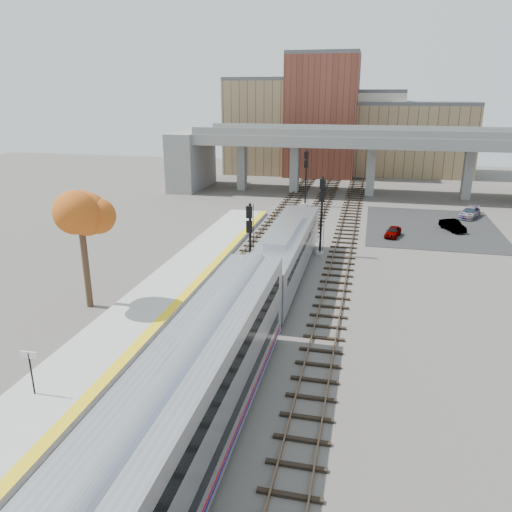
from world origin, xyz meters
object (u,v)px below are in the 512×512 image
at_px(locomotive, 286,252).
at_px(car_a, 393,232).
at_px(car_b, 453,225).
at_px(tree, 80,217).
at_px(signal_mast_near, 250,250).
at_px(signal_mast_mid, 321,217).
at_px(coach, 178,427).
at_px(signal_mast_far, 306,178).
at_px(car_c, 470,213).

distance_m(locomotive, car_a, 17.10).
bearing_deg(car_b, tree, -160.63).
bearing_deg(locomotive, signal_mast_near, -123.86).
bearing_deg(signal_mast_mid, tree, -133.39).
relative_size(coach, car_a, 8.04).
height_order(locomotive, signal_mast_mid, signal_mast_mid).
distance_m(coach, signal_mast_near, 19.59).
bearing_deg(coach, signal_mast_far, 92.41).
relative_size(signal_mast_near, car_c, 1.60).
bearing_deg(locomotive, coach, -90.00).
height_order(signal_mast_near, signal_mast_mid, signal_mast_mid).
distance_m(car_b, car_c, 7.16).
bearing_deg(car_b, coach, -134.89).
xyz_separation_m(locomotive, car_c, (17.75, 25.06, -1.63)).
height_order(tree, car_b, tree).
bearing_deg(car_c, tree, -106.86).
height_order(signal_mast_near, car_c, signal_mast_near).
height_order(signal_mast_near, car_a, signal_mast_near).
relative_size(coach, tree, 2.92).
distance_m(signal_mast_near, car_a, 20.96).
xyz_separation_m(signal_mast_near, car_c, (19.85, 28.19, -2.62)).
xyz_separation_m(coach, car_a, (8.69, 37.24, -2.23)).
relative_size(signal_mast_near, car_a, 2.16).
xyz_separation_m(car_b, car_c, (2.78, 6.60, 0.03)).
distance_m(signal_mast_near, car_b, 27.65).
height_order(car_b, car_c, car_c).
xyz_separation_m(locomotive, signal_mast_near, (-2.10, -3.13, 0.99)).
bearing_deg(locomotive, car_b, 50.95).
height_order(signal_mast_far, car_b, signal_mast_far).
bearing_deg(locomotive, signal_mast_far, 94.40).
height_order(coach, signal_mast_far, signal_mast_far).
relative_size(signal_mast_near, signal_mast_far, 0.94).
relative_size(coach, signal_mast_far, 3.48).
bearing_deg(tree, signal_mast_mid, 46.61).
distance_m(signal_mast_near, car_c, 34.57).
xyz_separation_m(coach, signal_mast_far, (-2.10, 49.89, 0.79)).
bearing_deg(coach, car_b, 69.96).
bearing_deg(car_a, signal_mast_near, -106.30).
xyz_separation_m(locomotive, tree, (-12.35, -8.13, 4.08)).
xyz_separation_m(car_a, car_b, (6.29, 3.83, 0.05)).
bearing_deg(locomotive, signal_mast_mid, 74.16).
bearing_deg(car_b, signal_mast_far, 127.80).
xyz_separation_m(locomotive, signal_mast_far, (-2.10, 27.29, 1.31)).
height_order(signal_mast_mid, car_a, signal_mast_mid).
bearing_deg(car_b, car_c, 42.33).
height_order(car_a, car_c, car_c).
xyz_separation_m(signal_mast_near, signal_mast_mid, (4.10, 10.18, 0.31)).
distance_m(signal_mast_near, signal_mast_far, 30.42).
xyz_separation_m(car_a, car_c, (9.06, 10.42, 0.08)).
distance_m(signal_mast_mid, car_c, 24.10).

